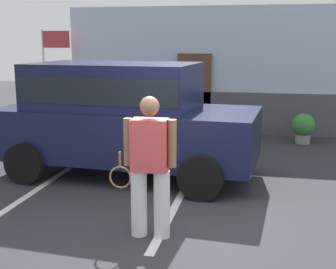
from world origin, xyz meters
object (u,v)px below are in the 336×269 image
(potted_plant_by_porch, at_px, (303,127))
(flag_pole, at_px, (50,60))
(tennis_player_man, at_px, (150,166))
(parked_suv, at_px, (123,114))

(potted_plant_by_porch, relative_size, flag_pole, 0.26)
(tennis_player_man, bearing_deg, flag_pole, -57.01)
(tennis_player_man, bearing_deg, potted_plant_by_porch, -112.36)
(potted_plant_by_porch, bearing_deg, flag_pole, 175.39)
(potted_plant_by_porch, xyz_separation_m, flag_pole, (-6.71, 0.54, 1.51))
(tennis_player_man, distance_m, flag_pole, 7.90)
(parked_suv, xyz_separation_m, tennis_player_man, (1.12, -2.56, -0.22))
(potted_plant_by_porch, bearing_deg, tennis_player_man, -111.47)
(potted_plant_by_porch, height_order, flag_pole, flag_pole)
(flag_pole, bearing_deg, parked_suv, -50.57)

